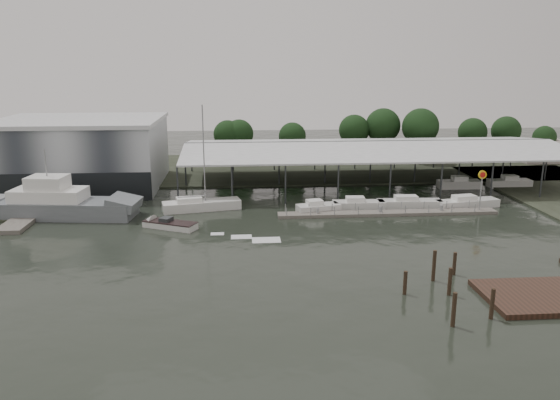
{
  "coord_description": "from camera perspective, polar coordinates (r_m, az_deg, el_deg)",
  "views": [
    {
      "loc": [
        -3.81,
        -55.53,
        18.84
      ],
      "look_at": [
        1.16,
        8.78,
        2.5
      ],
      "focal_mm": 35.0,
      "sensor_mm": 36.0,
      "label": 1
    }
  ],
  "objects": [
    {
      "name": "ground",
      "position": [
        58.76,
        -0.47,
        -4.48
      ],
      "size": [
        200.0,
        200.0,
        0.0
      ],
      "primitive_type": "plane",
      "color": "black",
      "rests_on": "ground"
    },
    {
      "name": "white_sailboat",
      "position": [
        72.23,
        -8.32,
        -0.52
      ],
      "size": [
        10.42,
        4.65,
        13.86
      ],
      "rotation": [
        0.0,
        0.0,
        0.21
      ],
      "color": "silver",
      "rests_on": "ground"
    },
    {
      "name": "moored_cruiser_2",
      "position": [
        74.6,
        13.31,
        -0.32
      ],
      "size": [
        8.58,
        2.64,
        1.7
      ],
      "rotation": [
        0.0,
        0.0,
        -0.05
      ],
      "color": "silver",
      "rests_on": "ground"
    },
    {
      "name": "land_strip_west",
      "position": [
        94.75,
        -26.77,
        1.26
      ],
      "size": [
        20.0,
        40.0,
        0.3
      ],
      "color": "#383F2F",
      "rests_on": "ground"
    },
    {
      "name": "floating_dock",
      "position": [
        70.68,
        11.18,
        -1.35
      ],
      "size": [
        28.0,
        2.0,
        1.4
      ],
      "color": "slate",
      "rests_on": "ground"
    },
    {
      "name": "mooring_pilings",
      "position": [
        47.38,
        17.11,
        -8.67
      ],
      "size": [
        6.08,
        10.07,
        3.43
      ],
      "color": "#37281B",
      "rests_on": "ground"
    },
    {
      "name": "speedboat_underway",
      "position": [
        65.3,
        -11.85,
        -2.5
      ],
      "size": [
        16.88,
        9.2,
        2.0
      ],
      "rotation": [
        0.0,
        0.0,
        2.69
      ],
      "color": "silver",
      "rests_on": "ground"
    },
    {
      "name": "trawler_dock",
      "position": [
        76.59,
        -24.26,
        -1.12
      ],
      "size": [
        3.0,
        18.0,
        0.5
      ],
      "color": "slate",
      "rests_on": "ground"
    },
    {
      "name": "storage_warehouse",
      "position": [
        89.86,
        -20.05,
        4.68
      ],
      "size": [
        24.5,
        20.5,
        10.5
      ],
      "color": "#AFB5BA",
      "rests_on": "ground"
    },
    {
      "name": "shell_fuel_sign",
      "position": [
        73.93,
        20.33,
        1.68
      ],
      "size": [
        1.1,
        0.18,
        5.55
      ],
      "color": "gray",
      "rests_on": "ground"
    },
    {
      "name": "horizon_tree_line",
      "position": [
        108.13,
        10.65,
        7.14
      ],
      "size": [
        67.12,
        10.58,
        10.42
      ],
      "color": "black",
      "rests_on": "ground"
    },
    {
      "name": "moored_cruiser_0",
      "position": [
        70.47,
        3.98,
        -0.81
      ],
      "size": [
        5.86,
        3.27,
        1.7
      ],
      "rotation": [
        0.0,
        0.0,
        0.2
      ],
      "color": "silver",
      "rests_on": "ground"
    },
    {
      "name": "land_strip_far",
      "position": [
        99.39,
        -2.14,
        3.34
      ],
      "size": [
        140.0,
        30.0,
        0.3
      ],
      "color": "#383F2F",
      "rests_on": "ground"
    },
    {
      "name": "covered_boat_shed",
      "position": [
        87.02,
        9.51,
        5.62
      ],
      "size": [
        58.24,
        24.0,
        6.96
      ],
      "color": "silver",
      "rests_on": "ground"
    },
    {
      "name": "grey_trawler",
      "position": [
        73.43,
        -22.02,
        -0.44
      ],
      "size": [
        19.95,
        7.28,
        8.84
      ],
      "rotation": [
        0.0,
        0.0,
        -0.12
      ],
      "color": "slate",
      "rests_on": "ground"
    },
    {
      "name": "moored_cruiser_3",
      "position": [
        76.92,
        18.94,
        -0.28
      ],
      "size": [
        8.76,
        3.63,
        1.7
      ],
      "rotation": [
        0.0,
        0.0,
        0.17
      ],
      "color": "silver",
      "rests_on": "ground"
    },
    {
      "name": "moored_cruiser_1",
      "position": [
        72.68,
        8.18,
        -0.46
      ],
      "size": [
        6.85,
        2.42,
        1.7
      ],
      "rotation": [
        0.0,
        0.0,
        -0.03
      ],
      "color": "silver",
      "rests_on": "ground"
    }
  ]
}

